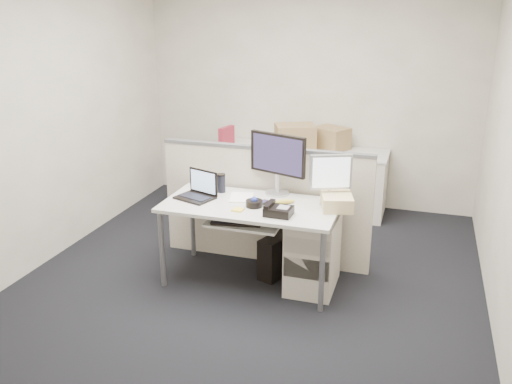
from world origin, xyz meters
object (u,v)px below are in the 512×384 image
(desk, at_px, (250,211))
(laptop, at_px, (194,186))
(desk_phone, at_px, (279,211))
(monitor_main, at_px, (278,164))

(desk, distance_m, laptop, 0.54)
(desk, relative_size, laptop, 4.74)
(desk_phone, bearing_deg, desk, 151.18)
(monitor_main, distance_m, desk_phone, 0.58)
(monitor_main, xyz_separation_m, laptop, (-0.66, -0.34, -0.16))
(desk, bearing_deg, desk_phone, -30.96)
(laptop, distance_m, desk_phone, 0.83)
(laptop, xyz_separation_m, desk_phone, (0.81, -0.16, -0.08))
(desk, xyz_separation_m, monitor_main, (0.15, 0.32, 0.34))
(desk, relative_size, monitor_main, 2.69)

